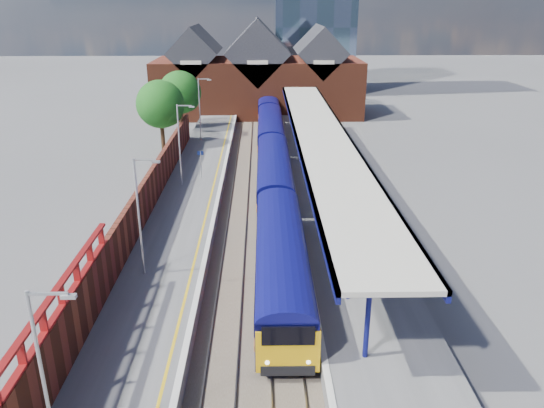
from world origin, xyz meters
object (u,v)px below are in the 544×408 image
(platform_sign, at_px, (201,160))
(parked_car_blue, at_px, (363,214))
(parked_car_dark, at_px, (367,222))
(lamp_post_a, at_px, (47,375))
(train, at_px, (272,148))
(lamp_post_c, at_px, (181,140))
(lamp_post_b, at_px, (141,210))
(parked_car_silver, at_px, (399,266))
(lamp_post_d, at_px, (201,105))

(platform_sign, relative_size, parked_car_blue, 0.61)
(parked_car_dark, relative_size, parked_car_blue, 1.18)
(platform_sign, bearing_deg, lamp_post_a, -92.44)
(train, height_order, lamp_post_c, lamp_post_c)
(lamp_post_b, bearing_deg, parked_car_blue, 28.35)
(parked_car_dark, bearing_deg, parked_car_silver, 174.18)
(parked_car_dark, bearing_deg, lamp_post_b, 101.25)
(train, bearing_deg, lamp_post_b, -107.97)
(lamp_post_b, bearing_deg, lamp_post_c, 90.00)
(lamp_post_a, height_order, platform_sign, lamp_post_a)
(lamp_post_b, relative_size, lamp_post_d, 1.00)
(lamp_post_a, bearing_deg, parked_car_blue, 56.86)
(parked_car_silver, relative_size, parked_car_dark, 0.84)
(lamp_post_d, xyz_separation_m, parked_car_blue, (14.11, -24.39, -3.42))
(parked_car_silver, bearing_deg, train, 3.63)
(platform_sign, bearing_deg, parked_car_blue, -39.18)
(lamp_post_a, bearing_deg, lamp_post_b, 90.00)
(lamp_post_c, bearing_deg, lamp_post_a, -90.00)
(lamp_post_a, relative_size, parked_car_silver, 1.72)
(lamp_post_b, bearing_deg, lamp_post_d, 90.00)
(train, bearing_deg, lamp_post_d, 135.29)
(train, distance_m, lamp_post_d, 11.42)
(lamp_post_c, relative_size, parked_car_blue, 1.70)
(lamp_post_b, relative_size, parked_car_dark, 1.45)
(lamp_post_b, relative_size, parked_car_blue, 1.70)
(lamp_post_a, height_order, parked_car_blue, lamp_post_a)
(platform_sign, height_order, parked_car_dark, platform_sign)
(train, bearing_deg, parked_car_silver, -74.68)
(train, relative_size, platform_sign, 26.37)
(train, bearing_deg, lamp_post_a, -101.61)
(lamp_post_a, relative_size, platform_sign, 2.80)
(lamp_post_a, xyz_separation_m, platform_sign, (1.36, 32.00, -2.30))
(lamp_post_c, height_order, parked_car_blue, lamp_post_c)
(platform_sign, relative_size, parked_car_dark, 0.52)
(lamp_post_b, bearing_deg, lamp_post_a, -90.00)
(lamp_post_a, xyz_separation_m, parked_car_dark, (14.05, 19.83, -3.29))
(parked_car_dark, bearing_deg, parked_car_blue, -13.01)
(lamp_post_a, bearing_deg, train, 78.39)
(train, relative_size, parked_car_dark, 13.62)
(lamp_post_d, xyz_separation_m, parked_car_dark, (14.05, -26.17, -3.29))
(lamp_post_a, distance_m, parked_car_blue, 26.03)
(train, distance_m, lamp_post_c, 11.73)
(parked_car_dark, bearing_deg, lamp_post_d, 16.97)
(platform_sign, xyz_separation_m, parked_car_dark, (12.69, -12.17, -0.99))
(lamp_post_b, bearing_deg, train, 72.03)
(platform_sign, distance_m, parked_car_dark, 17.61)
(parked_car_silver, bearing_deg, platform_sign, 23.82)
(lamp_post_b, xyz_separation_m, parked_car_dark, (14.05, 5.83, -3.29))
(train, height_order, lamp_post_d, lamp_post_d)
(lamp_post_b, distance_m, lamp_post_d, 32.00)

